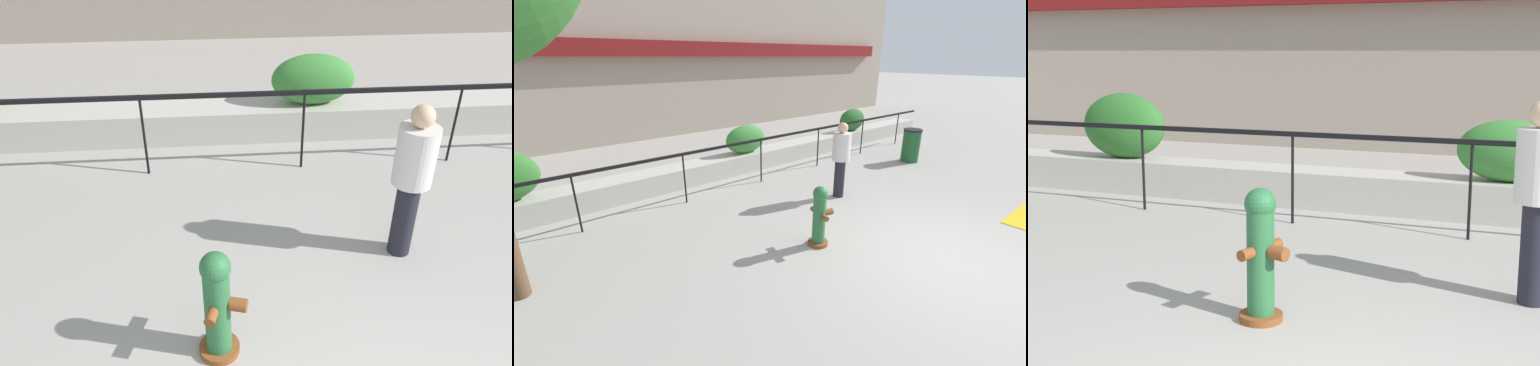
# 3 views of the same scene
# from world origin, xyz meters

# --- Properties ---
(ground_plane) EXTENTS (120.00, 120.00, 0.00)m
(ground_plane) POSITION_xyz_m (0.00, 0.00, 0.00)
(ground_plane) COLOR #9E9991
(building_facade) EXTENTS (30.00, 1.36, 8.00)m
(building_facade) POSITION_xyz_m (0.00, 11.98, 3.99)
(building_facade) COLOR gray
(building_facade) RESTS_ON ground
(planter_wall_low) EXTENTS (18.00, 0.70, 0.50)m
(planter_wall_low) POSITION_xyz_m (0.00, 6.00, 0.25)
(planter_wall_low) COLOR #B7B2A8
(planter_wall_low) RESTS_ON ground
(fence_railing_segment) EXTENTS (15.00, 0.05, 1.15)m
(fence_railing_segment) POSITION_xyz_m (-0.00, 4.90, 1.02)
(fence_railing_segment) COLOR black
(fence_railing_segment) RESTS_ON ground
(hedge_bush_1) EXTENTS (1.28, 0.56, 0.78)m
(hedge_bush_1) POSITION_xyz_m (0.33, 6.00, 0.89)
(hedge_bush_1) COLOR #387F33
(hedge_bush_1) RESTS_ON planter_wall_low
(hedge_bush_2) EXTENTS (1.22, 0.58, 0.79)m
(hedge_bush_2) POSITION_xyz_m (5.17, 6.00, 0.89)
(hedge_bush_2) COLOR #235B23
(hedge_bush_2) RESTS_ON planter_wall_low
(fire_hydrant) EXTENTS (0.47, 0.48, 1.08)m
(fire_hydrant) POSITION_xyz_m (-1.23, 1.76, 0.55)
(fire_hydrant) COLOR brown
(fire_hydrant) RESTS_ON ground
(pedestrian) EXTENTS (0.41, 0.41, 1.73)m
(pedestrian) POSITION_xyz_m (0.77, 2.96, 0.99)
(pedestrian) COLOR black
(pedestrian) RESTS_ON ground
(trash_bin) EXTENTS (0.55, 0.55, 1.01)m
(trash_bin) POSITION_xyz_m (4.71, 3.38, 0.51)
(trash_bin) COLOR #1E5128
(trash_bin) RESTS_ON ground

